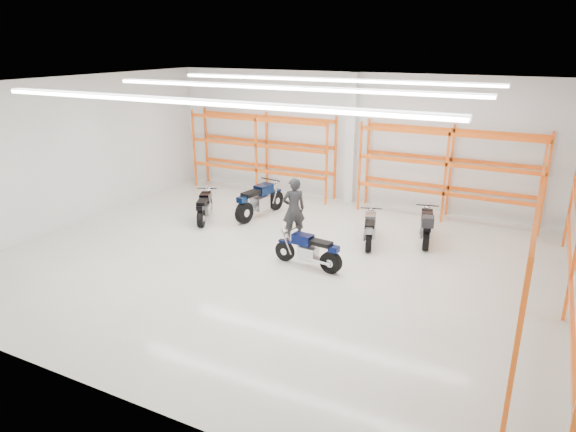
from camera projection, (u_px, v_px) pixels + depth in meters
The scene contains 12 objects.
ground at pixel (272, 259), 13.57m from camera, with size 14.00×14.00×0.00m, color beige.
room_shell at pixel (271, 136), 12.53m from camera, with size 14.02×12.02×4.51m.
motorcycle_main at pixel (310, 251), 12.95m from camera, with size 1.93×0.64×0.95m.
motorcycle_back_a at pixel (204, 208), 16.35m from camera, with size 0.96×1.80×0.94m.
motorcycle_back_b at pixel (258, 201), 16.67m from camera, with size 0.84×2.34×1.15m.
motorcycle_back_c at pixel (370, 230), 14.47m from camera, with size 0.76×1.82×0.92m.
motorcycle_back_d at pixel (426, 227), 14.50m from camera, with size 0.81×2.01×1.04m.
standing_man at pixel (294, 209), 14.67m from camera, with size 0.67×0.44×1.84m, color black.
structural_column at pixel (351, 139), 17.76m from camera, with size 0.32×0.32×4.50m, color white.
pallet_racking_back_left at pixel (261, 146), 19.07m from camera, with size 5.67×0.87×3.00m.
pallet_racking_back_right at pixel (449, 165), 16.16m from camera, with size 5.67×0.87×3.00m.
pallet_racking_side at pixel (556, 235), 10.21m from camera, with size 0.87×9.07×3.00m.
Camera 1 is at (6.03, -10.92, 5.47)m, focal length 32.00 mm.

